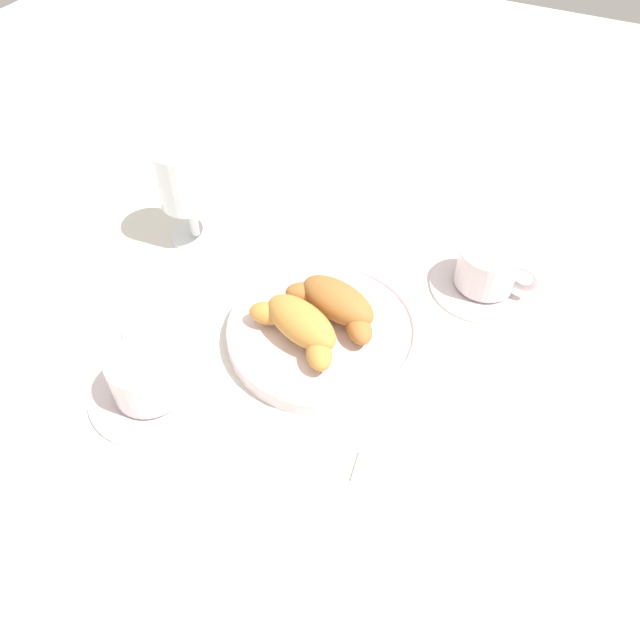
{
  "coord_description": "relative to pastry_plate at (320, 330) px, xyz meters",
  "views": [
    {
      "loc": [
        -0.22,
        0.46,
        0.56
      ],
      "look_at": [
        0.0,
        0.02,
        0.03
      ],
      "focal_mm": 35.03,
      "sensor_mm": 36.0,
      "label": 1
    }
  ],
  "objects": [
    {
      "name": "ground_plane",
      "position": [
        -0.0,
        -0.02,
        -0.01
      ],
      "size": [
        2.2,
        2.2,
        0.0
      ],
      "primitive_type": "plane",
      "color": "silver"
    },
    {
      "name": "pastry_plate",
      "position": [
        0.0,
        0.0,
        0.0
      ],
      "size": [
        0.23,
        0.23,
        0.02
      ],
      "color": "silver",
      "rests_on": "ground_plane"
    },
    {
      "name": "croissant_large",
      "position": [
        -0.01,
        -0.02,
        0.03
      ],
      "size": [
        0.13,
        0.09,
        0.04
      ],
      "color": "#AD6B33",
      "rests_on": "pastry_plate"
    },
    {
      "name": "croissant_small",
      "position": [
        0.01,
        0.03,
        0.03
      ],
      "size": [
        0.13,
        0.09,
        0.04
      ],
      "color": "#CC893D",
      "rests_on": "pastry_plate"
    },
    {
      "name": "coffee_cup_near",
      "position": [
        -0.15,
        -0.17,
        0.01
      ],
      "size": [
        0.14,
        0.14,
        0.06
      ],
      "color": "silver",
      "rests_on": "ground_plane"
    },
    {
      "name": "coffee_cup_far",
      "position": [
        0.13,
        0.16,
        0.01
      ],
      "size": [
        0.14,
        0.14,
        0.06
      ],
      "color": "silver",
      "rests_on": "ground_plane"
    },
    {
      "name": "juice_glass_left",
      "position": [
        0.24,
        -0.09,
        0.08
      ],
      "size": [
        0.08,
        0.08,
        0.14
      ],
      "color": "white",
      "rests_on": "ground_plane"
    },
    {
      "name": "sugar_packet",
      "position": [
        -0.13,
        0.13,
        -0.01
      ],
      "size": [
        0.05,
        0.04,
        0.01
      ],
      "primitive_type": "cube",
      "rotation": [
        0.0,
        0.0,
        0.17
      ],
      "color": "white",
      "rests_on": "ground_plane"
    }
  ]
}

